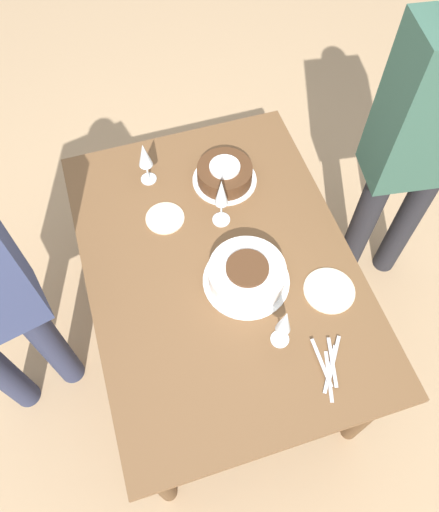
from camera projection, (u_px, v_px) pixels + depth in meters
name	position (u px, v px, depth m)	size (l,w,h in m)	color
ground_plane	(220.00, 336.00, 2.47)	(12.00, 12.00, 0.00)	tan
dining_table	(220.00, 277.00, 1.94)	(1.37, 0.98, 0.73)	brown
cake_center_white	(247.00, 275.00, 1.77)	(0.32, 0.32, 0.10)	white
cake_front_chocolate	(225.00, 174.00, 2.01)	(0.26, 0.26, 0.09)	white
wine_glass_near	(145.00, 157.00, 1.93)	(0.06, 0.06, 0.20)	silver
wine_glass_far	(221.00, 195.00, 1.81)	(0.07, 0.07, 0.24)	silver
wine_glass_extra	(284.00, 322.00, 1.57)	(0.06, 0.06, 0.22)	silver
dessert_plate_left	(329.00, 290.00, 1.79)	(0.19, 0.19, 0.01)	beige
dessert_plate_right	(165.00, 218.00, 1.95)	(0.15, 0.15, 0.01)	beige
fork_pile	(329.00, 366.00, 1.64)	(0.22, 0.13, 0.01)	silver
person_cutting	(428.00, 135.00, 1.84)	(0.28, 0.43, 1.62)	#232328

